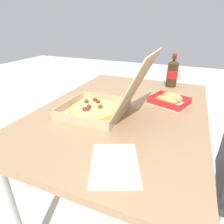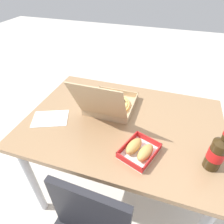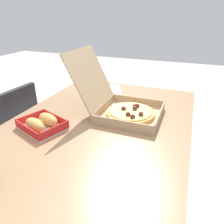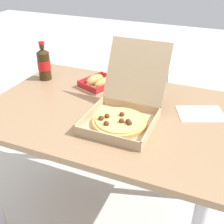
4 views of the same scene
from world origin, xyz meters
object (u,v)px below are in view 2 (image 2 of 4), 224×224
at_px(cola_bottle, 217,153).
at_px(paper_menu, 50,118).
at_px(bread_side_box, 139,150).
at_px(pizza_box_open, 110,104).

bearing_deg(cola_bottle, paper_menu, -4.17).
bearing_deg(bread_side_box, pizza_box_open, -49.00).
height_order(bread_side_box, paper_menu, bread_side_box).
xyz_separation_m(pizza_box_open, bread_side_box, (-0.25, 0.29, -0.02)).
relative_size(cola_bottle, paper_menu, 1.07).
height_order(pizza_box_open, cola_bottle, pizza_box_open).
bearing_deg(bread_side_box, paper_menu, -9.49).
distance_m(pizza_box_open, paper_menu, 0.38).
relative_size(pizza_box_open, bread_side_box, 1.86).
height_order(bread_side_box, cola_bottle, cola_bottle).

